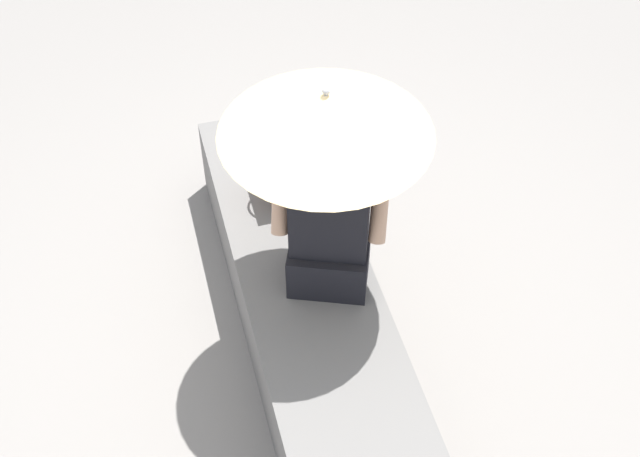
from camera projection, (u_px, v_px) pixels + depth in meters
name	position (u px, v px, depth m)	size (l,w,h in m)	color
ground_plane	(312.00, 346.00, 3.99)	(14.00, 14.00, 0.00)	gray
stone_bench	(311.00, 318.00, 3.83)	(2.47, 0.59, 0.44)	slate
person_seated	(330.00, 217.00, 3.42)	(0.39, 0.51, 0.90)	black
parasol	(326.00, 115.00, 3.02)	(0.81, 0.81, 1.05)	#B7B7BC
handbag_black	(280.00, 167.00, 3.95)	(0.24, 0.18, 0.35)	brown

